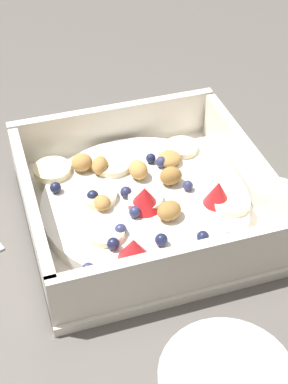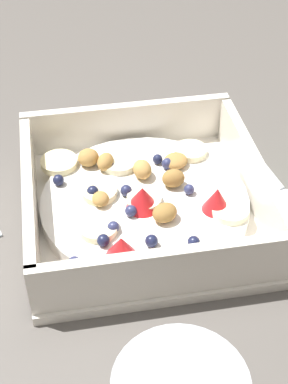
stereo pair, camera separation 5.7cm
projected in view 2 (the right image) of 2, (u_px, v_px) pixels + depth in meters
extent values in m
plane|color=#56514C|center=(128.00, 219.00, 0.58)|extent=(2.40, 2.40, 0.00)
cube|color=white|center=(144.00, 211.00, 0.58)|extent=(0.23, 0.23, 0.01)
cube|color=white|center=(127.00, 128.00, 0.65)|extent=(0.23, 0.01, 0.06)
cube|color=white|center=(167.00, 276.00, 0.49)|extent=(0.23, 0.01, 0.06)
cube|color=white|center=(252.00, 179.00, 0.58)|extent=(0.01, 0.21, 0.06)
cube|color=white|center=(31.00, 205.00, 0.55)|extent=(0.01, 0.21, 0.06)
cylinder|color=white|center=(144.00, 202.00, 0.58)|extent=(0.21, 0.21, 0.01)
cylinder|color=#F7EFC6|center=(206.00, 240.00, 0.52)|extent=(0.04, 0.04, 0.01)
cylinder|color=#F4EAB7|center=(98.00, 227.00, 0.53)|extent=(0.05, 0.05, 0.01)
cylinder|color=#F7EFC6|center=(115.00, 163.00, 0.61)|extent=(0.04, 0.04, 0.01)
cylinder|color=#F4EAB7|center=(191.00, 151.00, 0.62)|extent=(0.04, 0.04, 0.01)
cylinder|color=beige|center=(99.00, 192.00, 0.57)|extent=(0.04, 0.04, 0.01)
cylinder|color=#F7EFC6|center=(230.00, 210.00, 0.55)|extent=(0.04, 0.04, 0.01)
cylinder|color=#F7EFC6|center=(144.00, 200.00, 0.56)|extent=(0.04, 0.04, 0.01)
cylinder|color=beige|center=(59.00, 163.00, 0.61)|extent=(0.05, 0.05, 0.01)
cone|color=red|center=(142.00, 198.00, 0.55)|extent=(0.04, 0.04, 0.02)
cone|color=red|center=(121.00, 247.00, 0.50)|extent=(0.04, 0.04, 0.02)
cone|color=red|center=(217.00, 199.00, 0.55)|extent=(0.04, 0.04, 0.03)
sphere|color=navy|center=(113.00, 227.00, 0.53)|extent=(0.01, 0.01, 0.01)
sphere|color=navy|center=(188.00, 188.00, 0.57)|extent=(0.01, 0.01, 0.01)
sphere|color=#191E3D|center=(93.00, 191.00, 0.57)|extent=(0.01, 0.01, 0.01)
sphere|color=#191E3D|center=(158.00, 159.00, 0.61)|extent=(0.01, 0.01, 0.01)
sphere|color=navy|center=(126.00, 211.00, 0.55)|extent=(0.01, 0.01, 0.01)
sphere|color=#191E3D|center=(58.00, 180.00, 0.58)|extent=(0.01, 0.01, 0.01)
sphere|color=navy|center=(109.00, 165.00, 0.60)|extent=(0.01, 0.01, 0.01)
sphere|color=navy|center=(74.00, 262.00, 0.50)|extent=(0.01, 0.01, 0.01)
sphere|color=#191E3D|center=(194.00, 242.00, 0.52)|extent=(0.01, 0.01, 0.01)
sphere|color=#191E3D|center=(219.00, 246.00, 0.51)|extent=(0.01, 0.01, 0.01)
sphere|color=#191E3D|center=(152.00, 241.00, 0.52)|extent=(0.01, 0.01, 0.01)
sphere|color=#191E3D|center=(103.00, 240.00, 0.52)|extent=(0.01, 0.01, 0.01)
sphere|color=#23284C|center=(129.00, 190.00, 0.57)|extent=(0.01, 0.01, 0.01)
sphere|color=navy|center=(167.00, 164.00, 0.60)|extent=(0.01, 0.01, 0.01)
ellipsoid|color=#AD7F42|center=(105.00, 162.00, 0.60)|extent=(0.02, 0.03, 0.02)
ellipsoid|color=#AD7F42|center=(176.00, 161.00, 0.60)|extent=(0.03, 0.03, 0.01)
ellipsoid|color=#AD7F42|center=(88.00, 157.00, 0.60)|extent=(0.03, 0.03, 0.02)
ellipsoid|color=tan|center=(142.00, 169.00, 0.59)|extent=(0.02, 0.03, 0.02)
ellipsoid|color=olive|center=(173.00, 178.00, 0.58)|extent=(0.02, 0.02, 0.02)
ellipsoid|color=#AD7F42|center=(100.00, 197.00, 0.56)|extent=(0.02, 0.02, 0.01)
ellipsoid|color=olive|center=(165.00, 213.00, 0.54)|extent=(0.03, 0.03, 0.02)
cylinder|color=silver|center=(256.00, 153.00, 0.66)|extent=(0.03, 0.12, 0.01)
cylinder|color=#B7BCC6|center=(185.00, 383.00, 0.37)|extent=(0.09, 0.09, 0.00)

